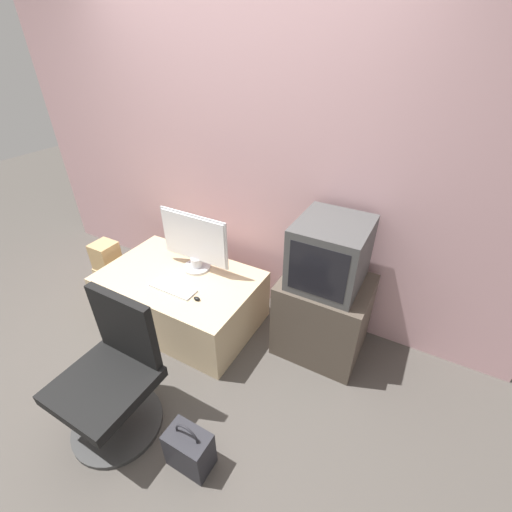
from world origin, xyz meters
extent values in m
plane|color=#4C4742|center=(0.00, 0.00, 0.00)|extent=(12.00, 12.00, 0.00)
cube|color=#CC9EA3|center=(0.00, 1.32, 1.30)|extent=(4.40, 0.05, 2.60)
cube|color=#CCB289|center=(-0.20, 0.72, 0.22)|extent=(1.23, 0.78, 0.44)
cube|color=#4C4238|center=(0.91, 0.98, 0.31)|extent=(0.61, 0.52, 0.62)
cylinder|color=silver|center=(-0.13, 0.87, 0.45)|extent=(0.22, 0.22, 0.02)
cylinder|color=silver|center=(-0.13, 0.87, 0.50)|extent=(0.09, 0.09, 0.08)
cube|color=silver|center=(-0.13, 0.88, 0.72)|extent=(0.60, 0.01, 0.40)
cube|color=silver|center=(-0.13, 0.87, 0.72)|extent=(0.57, 0.02, 0.37)
cube|color=silver|center=(-0.13, 0.57, 0.45)|extent=(0.36, 0.12, 0.01)
ellipsoid|color=black|center=(0.11, 0.55, 0.45)|extent=(0.05, 0.03, 0.02)
cube|color=#474747|center=(0.90, 0.99, 0.84)|extent=(0.45, 0.49, 0.45)
cube|color=black|center=(0.90, 0.75, 0.84)|extent=(0.37, 0.01, 0.35)
cylinder|color=#333333|center=(0.05, -0.24, 0.01)|extent=(0.54, 0.54, 0.03)
cylinder|color=#4C4C51|center=(0.05, -0.24, 0.19)|extent=(0.05, 0.05, 0.32)
cube|color=black|center=(0.05, -0.24, 0.39)|extent=(0.49, 0.49, 0.07)
cube|color=black|center=(0.05, -0.02, 0.65)|extent=(0.45, 0.05, 0.45)
cube|color=#D1B27F|center=(-1.00, 0.69, 0.14)|extent=(0.21, 0.21, 0.28)
cube|color=tan|center=(-1.00, 0.69, 0.40)|extent=(0.19, 0.19, 0.24)
cube|color=#232328|center=(0.59, -0.19, 0.13)|extent=(0.25, 0.16, 0.26)
torus|color=#232328|center=(0.59, -0.19, 0.28)|extent=(0.15, 0.01, 0.15)
cube|color=#2D6638|center=(-0.87, 0.47, 0.01)|extent=(0.16, 0.14, 0.02)
camera|label=1|loc=(1.39, -0.88, 2.04)|focal=24.00mm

